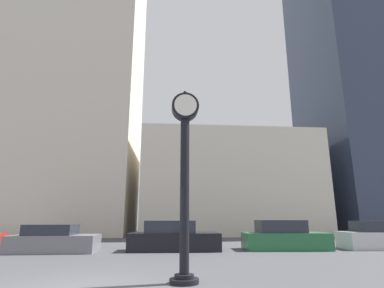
% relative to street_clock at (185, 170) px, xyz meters
% --- Properties ---
extents(building_tall_tower, '(15.66, 12.00, 41.16)m').
position_rel_street_clock_xyz_m(building_tall_tower, '(-11.83, 23.53, 17.68)').
color(building_tall_tower, beige).
rests_on(building_tall_tower, ground_plane).
extents(building_storefront_row, '(17.09, 12.00, 9.79)m').
position_rel_street_clock_xyz_m(building_storefront_row, '(5.71, 23.53, 2.00)').
color(building_storefront_row, beige).
rests_on(building_storefront_row, ground_plane).
extents(building_glass_modern, '(13.41, 12.00, 35.26)m').
position_rel_street_clock_xyz_m(building_glass_modern, '(23.06, 23.53, 14.73)').
color(building_glass_modern, '#2D384C').
rests_on(building_glass_modern, ground_plane).
extents(street_clock, '(0.78, 0.75, 5.23)m').
position_rel_street_clock_xyz_m(street_clock, '(0.00, 0.00, 0.00)').
color(street_clock, black).
rests_on(street_clock, ground_plane).
extents(car_grey, '(4.01, 1.96, 1.30)m').
position_rel_street_clock_xyz_m(car_grey, '(-5.87, 7.41, -2.35)').
color(car_grey, slate).
rests_on(car_grey, ground_plane).
extents(car_black, '(4.58, 1.86, 1.47)m').
position_rel_street_clock_xyz_m(car_black, '(-0.12, 7.62, -2.28)').
color(car_black, black).
rests_on(car_black, ground_plane).
extents(car_green, '(4.38, 2.15, 1.49)m').
position_rel_street_clock_xyz_m(car_green, '(5.63, 7.70, -2.27)').
color(car_green, '#236038').
rests_on(car_green, ground_plane).
extents(car_silver, '(4.52, 2.04, 1.44)m').
position_rel_street_clock_xyz_m(car_silver, '(11.05, 7.62, -2.29)').
color(car_silver, '#BCBCC1').
rests_on(car_silver, ground_plane).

